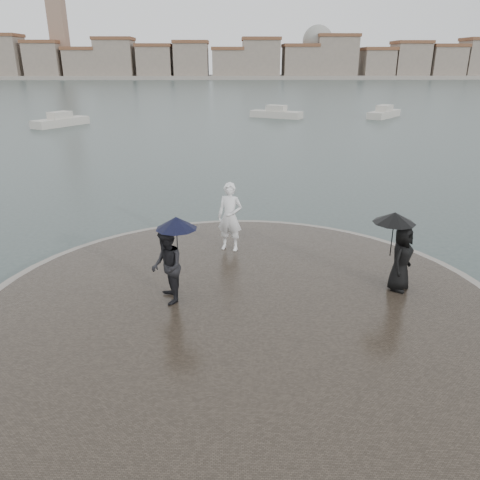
{
  "coord_description": "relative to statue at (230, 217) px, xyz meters",
  "views": [
    {
      "loc": [
        -0.29,
        -6.06,
        5.61
      ],
      "look_at": [
        0.0,
        4.8,
        1.45
      ],
      "focal_mm": 35.0,
      "sensor_mm": 36.0,
      "label": 1
    }
  ],
  "objects": [
    {
      "name": "ground",
      "position": [
        0.24,
        -6.9,
        -1.37
      ],
      "size": [
        400.0,
        400.0,
        0.0
      ],
      "primitive_type": "plane",
      "color": "#2B3835",
      "rests_on": "ground"
    },
    {
      "name": "kerb_ring",
      "position": [
        0.24,
        -3.4,
        -1.21
      ],
      "size": [
        12.5,
        12.5,
        0.32
      ],
      "primitive_type": "cylinder",
      "color": "gray",
      "rests_on": "ground"
    },
    {
      "name": "quay_tip",
      "position": [
        0.24,
        -3.4,
        -1.19
      ],
      "size": [
        11.9,
        11.9,
        0.36
      ],
      "primitive_type": "cylinder",
      "color": "#2D261E",
      "rests_on": "ground"
    },
    {
      "name": "statue",
      "position": [
        0.0,
        0.0,
        0.0
      ],
      "size": [
        0.86,
        0.71,
        2.02
      ],
      "primitive_type": "imported",
      "rotation": [
        0.0,
        0.0,
        -0.35
      ],
      "color": "white",
      "rests_on": "quay_tip"
    },
    {
      "name": "visitor_left",
      "position": [
        -1.41,
        -3.19,
        0.07
      ],
      "size": [
        1.16,
        1.07,
        2.04
      ],
      "color": "black",
      "rests_on": "quay_tip"
    },
    {
      "name": "visitor_right",
      "position": [
        4.04,
        -2.7,
        0.09
      ],
      "size": [
        1.2,
        1.07,
        1.95
      ],
      "color": "black",
      "rests_on": "quay_tip"
    },
    {
      "name": "far_skyline",
      "position": [
        -6.05,
        153.81,
        4.24
      ],
      "size": [
        260.0,
        20.0,
        37.0
      ],
      "color": "gray",
      "rests_on": "ground"
    },
    {
      "name": "boats",
      "position": [
        2.11,
        35.86,
        -0.99
      ],
      "size": [
        36.59,
        11.6,
        1.5
      ],
      "color": "#B8B2A6",
      "rests_on": "ground"
    }
  ]
}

